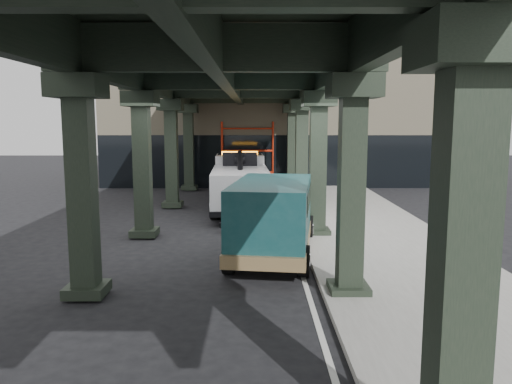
{
  "coord_description": "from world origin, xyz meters",
  "views": [
    {
      "loc": [
        0.46,
        -15.01,
        3.98
      ],
      "look_at": [
        0.48,
        1.22,
        1.7
      ],
      "focal_mm": 35.0,
      "sensor_mm": 36.0,
      "label": 1
    }
  ],
  "objects": [
    {
      "name": "ground",
      "position": [
        0.0,
        0.0,
        0.0
      ],
      "size": [
        90.0,
        90.0,
        0.0
      ],
      "primitive_type": "plane",
      "color": "black",
      "rests_on": "ground"
    },
    {
      "name": "scaffolding",
      "position": [
        0.0,
        14.64,
        2.11
      ],
      "size": [
        3.08,
        0.88,
        4.0
      ],
      "color": "red",
      "rests_on": "ground"
    },
    {
      "name": "lane_stripe",
      "position": [
        1.7,
        2.0,
        0.01
      ],
      "size": [
        0.12,
        38.0,
        0.01
      ],
      "primitive_type": "cube",
      "color": "silver",
      "rests_on": "ground"
    },
    {
      "name": "sidewalk",
      "position": [
        4.5,
        2.0,
        0.07
      ],
      "size": [
        5.0,
        40.0,
        0.15
      ],
      "primitive_type": "cube",
      "color": "gray",
      "rests_on": "ground"
    },
    {
      "name": "tow_truck",
      "position": [
        -0.23,
        7.51,
        1.32
      ],
      "size": [
        2.71,
        8.34,
        2.7
      ],
      "rotation": [
        0.0,
        0.0,
        0.04
      ],
      "color": "black",
      "rests_on": "ground"
    },
    {
      "name": "viaduct",
      "position": [
        -0.4,
        2.0,
        5.46
      ],
      "size": [
        7.4,
        32.0,
        6.4
      ],
      "color": "black",
      "rests_on": "ground"
    },
    {
      "name": "building",
      "position": [
        2.0,
        20.0,
        4.0
      ],
      "size": [
        22.0,
        10.0,
        8.0
      ],
      "primitive_type": "cube",
      "color": "#C6B793",
      "rests_on": "ground"
    },
    {
      "name": "towed_van",
      "position": [
        0.99,
        -0.57,
        1.24
      ],
      "size": [
        2.9,
        5.9,
        2.3
      ],
      "rotation": [
        0.0,
        0.0,
        -0.13
      ],
      "color": "#123E41",
      "rests_on": "ground"
    }
  ]
}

